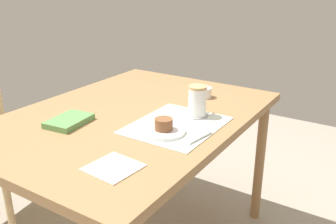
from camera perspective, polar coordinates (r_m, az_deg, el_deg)
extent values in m
cylinder|color=#997047|center=(2.08, 13.78, -7.40)|extent=(0.05, 0.05, 0.69)
cylinder|color=#997047|center=(2.42, -4.49, -2.69)|extent=(0.05, 0.05, 0.69)
cube|color=#997047|center=(1.63, -5.64, -0.83)|extent=(1.27, 0.92, 0.04)
cylinder|color=#D1B27F|center=(2.28, -16.64, -8.90)|extent=(0.04, 0.04, 0.43)
cylinder|color=#D1B27F|center=(2.07, -23.07, -13.05)|extent=(0.04, 0.04, 0.43)
cylinder|color=#D1B27F|center=(2.50, -22.89, -6.90)|extent=(0.04, 0.04, 0.43)
cube|color=#D1B27F|center=(2.18, -23.81, -4.42)|extent=(0.48, 0.48, 0.04)
cube|color=silver|center=(1.49, 1.30, -2.02)|extent=(0.39, 0.32, 0.00)
cylinder|color=white|center=(1.42, -0.66, -2.91)|extent=(0.17, 0.17, 0.01)
cylinder|color=brown|center=(1.41, -0.67, -1.86)|extent=(0.07, 0.07, 0.04)
cylinder|color=#99999E|center=(1.58, 4.44, -0.53)|extent=(0.09, 0.09, 0.00)
cylinder|color=white|center=(1.56, 4.51, 1.56)|extent=(0.08, 0.08, 0.12)
cylinder|color=tan|center=(1.54, 4.57, 3.79)|extent=(0.08, 0.08, 0.01)
torus|color=white|center=(1.59, 5.19, 2.03)|extent=(0.06, 0.01, 0.06)
cylinder|color=silver|center=(1.37, 4.99, -3.94)|extent=(0.13, 0.03, 0.01)
cube|color=silver|center=(1.19, -8.32, -8.35)|extent=(0.16, 0.16, 0.00)
cylinder|color=white|center=(1.82, 5.57, 2.98)|extent=(0.07, 0.07, 0.05)
cube|color=#598C4C|center=(1.56, -14.84, -1.33)|extent=(0.19, 0.14, 0.02)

